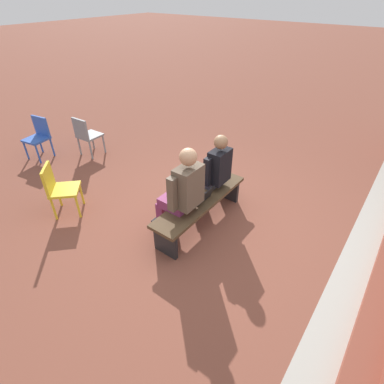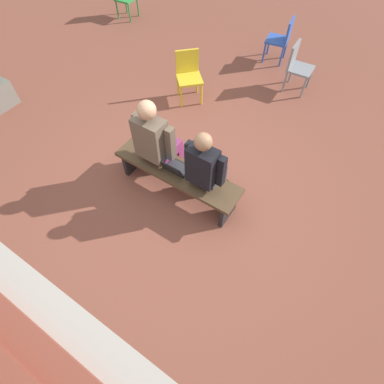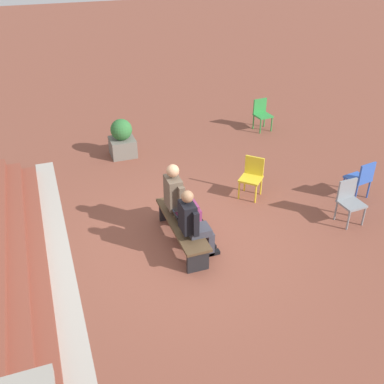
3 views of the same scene
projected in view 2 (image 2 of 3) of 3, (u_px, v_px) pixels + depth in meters
The scene contains 9 objects.
ground_plane at pixel (183, 193), 4.27m from camera, with size 60.00×60.00×0.00m, color brown.
concrete_strip at pixel (66, 321), 3.25m from camera, with size 8.14×0.40×0.01m, color #A8A399.
bench at pixel (177, 175), 4.01m from camera, with size 1.80×0.44×0.45m.
person_student at pixel (207, 167), 3.63m from camera, with size 0.53×0.66×1.32m.
person_adult at pixel (157, 140), 3.85m from camera, with size 0.59×0.74×1.41m.
laptop at pixel (175, 168), 3.90m from camera, with size 0.32×0.29×0.21m.
plastic_chair_far_right at pixel (188, 73), 5.20m from camera, with size 0.59×0.59×0.84m.
plastic_chair_far_left at pixel (282, 38), 5.93m from camera, with size 0.48×0.48×0.84m.
plastic_chair_near_bench_right at pixel (297, 65), 5.36m from camera, with size 0.44×0.44×0.84m.
Camera 2 is at (-1.49, 2.02, 3.46)m, focal length 28.00 mm.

